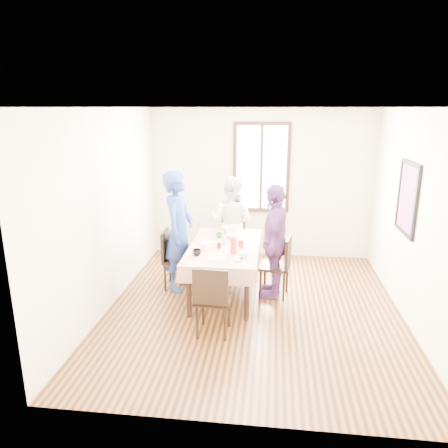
# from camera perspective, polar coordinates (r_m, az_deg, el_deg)

# --- Properties ---
(ground) EXTENTS (4.50, 4.50, 0.00)m
(ground) POSITION_cam_1_polar(r_m,az_deg,el_deg) (5.98, 4.01, -11.28)
(ground) COLOR black
(ground) RESTS_ON ground
(back_wall) EXTENTS (4.00, 0.00, 4.00)m
(back_wall) POSITION_cam_1_polar(r_m,az_deg,el_deg) (7.71, 5.05, 5.43)
(back_wall) COLOR beige
(back_wall) RESTS_ON ground
(right_wall) EXTENTS (0.00, 4.50, 4.50)m
(right_wall) POSITION_cam_1_polar(r_m,az_deg,el_deg) (5.78, 24.48, 0.65)
(right_wall) COLOR beige
(right_wall) RESTS_ON ground
(window_frame) EXTENTS (1.02, 0.06, 1.62)m
(window_frame) POSITION_cam_1_polar(r_m,az_deg,el_deg) (7.64, 5.10, 7.62)
(window_frame) COLOR black
(window_frame) RESTS_ON back_wall
(window_pane) EXTENTS (0.90, 0.02, 1.50)m
(window_pane) POSITION_cam_1_polar(r_m,az_deg,el_deg) (7.65, 5.11, 7.63)
(window_pane) COLOR white
(window_pane) RESTS_ON back_wall
(art_poster) EXTENTS (0.04, 0.76, 0.96)m
(art_poster) POSITION_cam_1_polar(r_m,az_deg,el_deg) (6.01, 23.68, 3.23)
(art_poster) COLOR red
(art_poster) RESTS_ON right_wall
(dining_table) EXTENTS (0.88, 1.65, 0.75)m
(dining_table) POSITION_cam_1_polar(r_m,az_deg,el_deg) (6.24, 0.05, -6.30)
(dining_table) COLOR black
(dining_table) RESTS_ON ground
(tablecloth) EXTENTS (1.00, 1.77, 0.01)m
(tablecloth) POSITION_cam_1_polar(r_m,az_deg,el_deg) (6.11, 0.06, -2.99)
(tablecloth) COLOR #600D00
(tablecloth) RESTS_ON dining_table
(chair_left) EXTENTS (0.43, 0.43, 0.91)m
(chair_left) POSITION_cam_1_polar(r_m,az_deg,el_deg) (6.47, -6.27, -4.82)
(chair_left) COLOR black
(chair_left) RESTS_ON ground
(chair_right) EXTENTS (0.48, 0.48, 0.91)m
(chair_right) POSITION_cam_1_polar(r_m,az_deg,el_deg) (6.22, 6.88, -5.70)
(chair_right) COLOR black
(chair_right) RESTS_ON ground
(chair_far) EXTENTS (0.42, 0.42, 0.91)m
(chair_far) POSITION_cam_1_polar(r_m,az_deg,el_deg) (7.27, 1.10, -2.41)
(chair_far) COLOR black
(chair_far) RESTS_ON ground
(chair_near) EXTENTS (0.44, 0.44, 0.91)m
(chair_near) POSITION_cam_1_polar(r_m,az_deg,el_deg) (5.18, -1.44, -10.13)
(chair_near) COLOR black
(chair_near) RESTS_ON ground
(person_left) EXTENTS (0.51, 0.71, 1.81)m
(person_left) POSITION_cam_1_polar(r_m,az_deg,el_deg) (6.32, -6.22, -0.98)
(person_left) COLOR navy
(person_left) RESTS_ON ground
(person_far) EXTENTS (0.93, 0.82, 1.59)m
(person_far) POSITION_cam_1_polar(r_m,az_deg,el_deg) (7.15, 1.10, 0.13)
(person_far) COLOR white
(person_far) RESTS_ON ground
(person_right) EXTENTS (0.52, 1.02, 1.68)m
(person_right) POSITION_cam_1_polar(r_m,az_deg,el_deg) (6.09, 6.81, -2.33)
(person_right) COLOR #5B3069
(person_right) RESTS_ON ground
(mug_black) EXTENTS (0.14, 0.14, 0.09)m
(mug_black) POSITION_cam_1_polar(r_m,az_deg,el_deg) (5.69, -3.70, -3.88)
(mug_black) COLOR black
(mug_black) RESTS_ON tablecloth
(mug_flag) EXTENTS (0.12, 0.12, 0.10)m
(mug_flag) POSITION_cam_1_polar(r_m,az_deg,el_deg) (6.01, 2.31, -2.78)
(mug_flag) COLOR red
(mug_flag) RESTS_ON tablecloth
(mug_green) EXTENTS (0.10, 0.10, 0.08)m
(mug_green) POSITION_cam_1_polar(r_m,az_deg,el_deg) (6.46, -0.66, -1.53)
(mug_green) COLOR #0C7226
(mug_green) RESTS_ON tablecloth
(serving_bowl) EXTENTS (0.27, 0.27, 0.06)m
(serving_bowl) POSITION_cam_1_polar(r_m,az_deg,el_deg) (6.47, 1.02, -1.58)
(serving_bowl) COLOR white
(serving_bowl) RESTS_ON tablecloth
(juice_carton) EXTENTS (0.07, 0.07, 0.23)m
(juice_carton) POSITION_cam_1_polar(r_m,az_deg,el_deg) (5.74, 1.28, -2.93)
(juice_carton) COLOR red
(juice_carton) RESTS_ON tablecloth
(butter_tub) EXTENTS (0.11, 0.11, 0.05)m
(butter_tub) POSITION_cam_1_polar(r_m,az_deg,el_deg) (5.67, 2.80, -4.16)
(butter_tub) COLOR white
(butter_tub) RESTS_ON tablecloth
(jam_jar) EXTENTS (0.06, 0.06, 0.08)m
(jam_jar) POSITION_cam_1_polar(r_m,az_deg,el_deg) (5.98, -0.70, -2.93)
(jam_jar) COLOR black
(jam_jar) RESTS_ON tablecloth
(drinking_glass) EXTENTS (0.07, 0.07, 0.10)m
(drinking_glass) POSITION_cam_1_polar(r_m,az_deg,el_deg) (5.88, -2.83, -3.17)
(drinking_glass) COLOR silver
(drinking_glass) RESTS_ON tablecloth
(smartphone) EXTENTS (0.08, 0.16, 0.01)m
(smartphone) POSITION_cam_1_polar(r_m,az_deg,el_deg) (5.53, 2.05, -4.89)
(smartphone) COLOR black
(smartphone) RESTS_ON tablecloth
(flower_vase) EXTENTS (0.07, 0.07, 0.13)m
(flower_vase) POSITION_cam_1_polar(r_m,az_deg,el_deg) (6.17, 0.11, -2.10)
(flower_vase) COLOR silver
(flower_vase) RESTS_ON tablecloth
(plate_left) EXTENTS (0.20, 0.20, 0.01)m
(plate_left) POSITION_cam_1_polar(r_m,az_deg,el_deg) (6.22, -2.46, -2.53)
(plate_left) COLOR white
(plate_left) RESTS_ON tablecloth
(plate_right) EXTENTS (0.20, 0.20, 0.01)m
(plate_right) POSITION_cam_1_polar(r_m,az_deg,el_deg) (6.17, 2.70, -2.68)
(plate_right) COLOR white
(plate_right) RESTS_ON tablecloth
(plate_near) EXTENTS (0.20, 0.20, 0.01)m
(plate_near) POSITION_cam_1_polar(r_m,az_deg,el_deg) (5.57, -1.13, -4.70)
(plate_near) COLOR white
(plate_near) RESTS_ON tablecloth
(butter_lid) EXTENTS (0.12, 0.12, 0.01)m
(butter_lid) POSITION_cam_1_polar(r_m,az_deg,el_deg) (5.65, 2.81, -3.85)
(butter_lid) COLOR blue
(butter_lid) RESTS_ON butter_tub
(flower_bunch) EXTENTS (0.09, 0.09, 0.10)m
(flower_bunch) POSITION_cam_1_polar(r_m,az_deg,el_deg) (6.13, 0.11, -1.07)
(flower_bunch) COLOR yellow
(flower_bunch) RESTS_ON flower_vase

